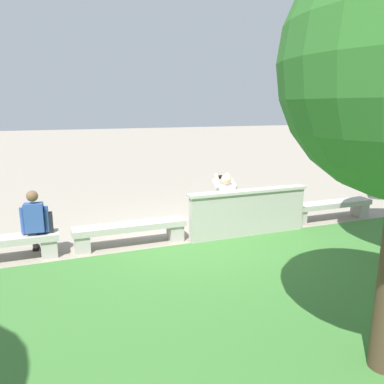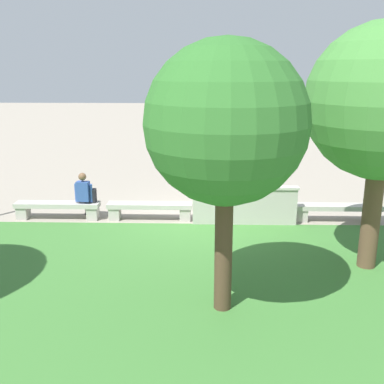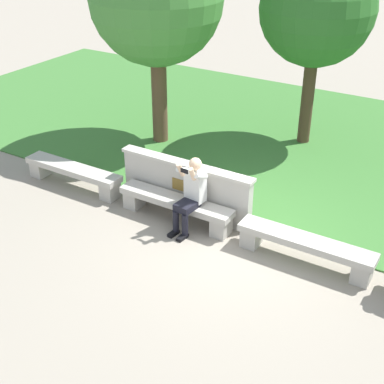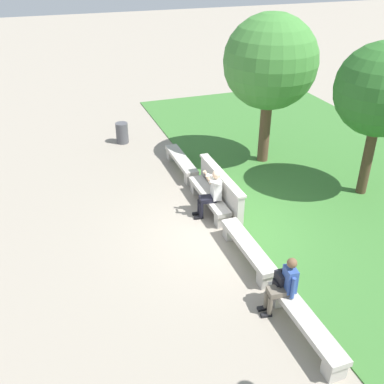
# 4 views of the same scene
# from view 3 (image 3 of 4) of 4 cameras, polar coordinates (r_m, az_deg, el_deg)

# --- Properties ---
(ground_plane) EXTENTS (80.00, 80.00, 0.00)m
(ground_plane) POSITION_cam_3_polar(r_m,az_deg,el_deg) (9.22, 4.68, -5.06)
(ground_plane) COLOR gray
(grass_strip) EXTENTS (21.54, 8.00, 0.03)m
(grass_strip) POSITION_cam_3_polar(r_m,az_deg,el_deg) (12.82, 13.70, 4.62)
(grass_strip) COLOR #3D7533
(grass_strip) RESTS_ON ground
(bench_main) EXTENTS (2.22, 0.40, 0.45)m
(bench_main) POSITION_cam_3_polar(r_m,az_deg,el_deg) (10.93, -12.57, 2.01)
(bench_main) COLOR #B7B2A8
(bench_main) RESTS_ON ground
(bench_near) EXTENTS (2.22, 0.40, 0.45)m
(bench_near) POSITION_cam_3_polar(r_m,az_deg,el_deg) (9.56, -1.75, -1.41)
(bench_near) COLOR #B7B2A8
(bench_near) RESTS_ON ground
(bench_mid) EXTENTS (2.22, 0.40, 0.45)m
(bench_mid) POSITION_cam_3_polar(r_m,az_deg,el_deg) (8.68, 11.97, -5.66)
(bench_mid) COLOR #B7B2A8
(bench_mid) RESTS_ON ground
(backrest_wall_with_plaque) EXTENTS (2.67, 0.24, 1.01)m
(backrest_wall_with_plaque) POSITION_cam_3_polar(r_m,az_deg,el_deg) (9.71, -0.69, 0.52)
(backrest_wall_with_plaque) COLOR #B7B2A8
(backrest_wall_with_plaque) RESTS_ON ground
(person_photographer) EXTENTS (0.50, 0.75, 1.32)m
(person_photographer) POSITION_cam_3_polar(r_m,az_deg,el_deg) (9.12, -0.10, 0.07)
(person_photographer) COLOR black
(person_photographer) RESTS_ON ground
(tree_behind_wall) EXTENTS (2.47, 2.47, 4.31)m
(tree_behind_wall) POSITION_cam_3_polar(r_m,az_deg,el_deg) (12.18, 13.22, 18.47)
(tree_behind_wall) COLOR #4C3826
(tree_behind_wall) RESTS_ON ground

